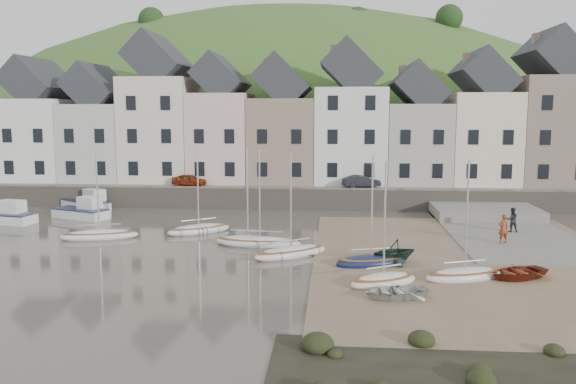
# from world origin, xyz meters

# --- Properties ---
(ground) EXTENTS (160.00, 160.00, 0.00)m
(ground) POSITION_xyz_m (0.00, 0.00, 0.00)
(ground) COLOR #433F34
(ground) RESTS_ON ground
(quay_land) EXTENTS (90.00, 30.00, 1.50)m
(quay_land) POSITION_xyz_m (0.00, 32.00, 0.75)
(quay_land) COLOR #385E25
(quay_land) RESTS_ON ground
(quay_street) EXTENTS (70.00, 7.00, 0.10)m
(quay_street) POSITION_xyz_m (0.00, 20.50, 1.55)
(quay_street) COLOR slate
(quay_street) RESTS_ON quay_land
(seawall) EXTENTS (70.00, 1.20, 1.80)m
(seawall) POSITION_xyz_m (0.00, 17.00, 0.90)
(seawall) COLOR slate
(seawall) RESTS_ON ground
(beach) EXTENTS (18.00, 26.00, 0.06)m
(beach) POSITION_xyz_m (11.00, 0.00, 0.03)
(beach) COLOR brown
(beach) RESTS_ON ground
(slipway) EXTENTS (8.00, 18.00, 0.12)m
(slipway) POSITION_xyz_m (15.00, 8.00, 0.06)
(slipway) COLOR slate
(slipway) RESTS_ON ground
(hillside) EXTENTS (134.40, 84.00, 84.00)m
(hillside) POSITION_xyz_m (-5.00, 60.00, -17.99)
(hillside) COLOR #385E25
(hillside) RESTS_ON ground
(townhouse_terrace) EXTENTS (61.05, 8.00, 13.93)m
(townhouse_terrace) POSITION_xyz_m (1.76, 24.00, 7.32)
(townhouse_terrace) COLOR silver
(townhouse_terrace) RESTS_ON quay_land
(sailboat_0) EXTENTS (5.27, 2.89, 6.32)m
(sailboat_0) POSITION_xyz_m (-12.41, 4.02, 0.26)
(sailboat_0) COLOR silver
(sailboat_0) RESTS_ON ground
(sailboat_1) EXTENTS (4.64, 3.89, 6.32)m
(sailboat_1) POSITION_xyz_m (-6.26, 6.42, 0.26)
(sailboat_1) COLOR silver
(sailboat_1) RESTS_ON ground
(sailboat_2) EXTENTS (4.22, 1.76, 6.32)m
(sailboat_2) POSITION_xyz_m (-2.31, 2.98, 0.27)
(sailboat_2) COLOR beige
(sailboat_2) RESTS_ON ground
(sailboat_3) EXTENTS (4.79, 4.05, 6.32)m
(sailboat_3) POSITION_xyz_m (0.62, 0.26, 0.26)
(sailboat_3) COLOR silver
(sailboat_3) RESTS_ON ground
(sailboat_4) EXTENTS (5.30, 1.73, 6.32)m
(sailboat_4) POSITION_xyz_m (-1.51, 2.73, 0.26)
(sailboat_4) COLOR silver
(sailboat_4) RESTS_ON ground
(sailboat_5) EXTENTS (4.28, 2.60, 6.32)m
(sailboat_5) POSITION_xyz_m (5.16, -1.49, 0.27)
(sailboat_5) COLOR #141B40
(sailboat_5) RESTS_ON ground
(sailboat_6) EXTENTS (4.56, 2.91, 6.32)m
(sailboat_6) POSITION_xyz_m (9.71, -3.83, 0.26)
(sailboat_6) COLOR silver
(sailboat_6) RESTS_ON ground
(sailboat_7) EXTENTS (3.90, 3.11, 6.32)m
(sailboat_7) POSITION_xyz_m (5.55, -5.17, 0.27)
(sailboat_7) COLOR beige
(sailboat_7) RESTS_ON ground
(motorboat_0) EXTENTS (4.93, 3.36, 1.70)m
(motorboat_0) POSITION_xyz_m (-16.67, 11.28, 0.58)
(motorboat_0) COLOR silver
(motorboat_0) RESTS_ON ground
(motorboat_1) EXTENTS (5.72, 2.81, 1.70)m
(motorboat_1) POSITION_xyz_m (-21.90, 8.93, 0.58)
(motorboat_1) COLOR silver
(motorboat_1) RESTS_ON ground
(motorboat_2) EXTENTS (5.19, 4.38, 1.70)m
(motorboat_2) POSITION_xyz_m (-18.09, 15.53, 0.58)
(motorboat_2) COLOR silver
(motorboat_2) RESTS_ON ground
(rowboat_white) EXTENTS (3.47, 2.92, 0.61)m
(rowboat_white) POSITION_xyz_m (5.91, -7.22, 0.37)
(rowboat_white) COLOR silver
(rowboat_white) RESTS_ON beach
(rowboat_green) EXTENTS (3.27, 3.10, 1.35)m
(rowboat_green) POSITION_xyz_m (6.46, -1.01, 0.74)
(rowboat_green) COLOR black
(rowboat_green) RESTS_ON beach
(rowboat_red) EXTENTS (3.92, 3.53, 0.67)m
(rowboat_red) POSITION_xyz_m (12.37, -3.56, 0.39)
(rowboat_red) COLOR maroon
(rowboat_red) RESTS_ON beach
(person_red) EXTENTS (0.79, 0.64, 1.87)m
(person_red) POSITION_xyz_m (13.79, 4.29, 1.06)
(person_red) COLOR brown
(person_red) RESTS_ON slipway
(person_dark) EXTENTS (0.83, 0.65, 1.69)m
(person_dark) POSITION_xyz_m (15.37, 7.95, 0.97)
(person_dark) COLOR #232228
(person_dark) RESTS_ON slipway
(car_left) EXTENTS (3.37, 1.91, 1.08)m
(car_left) POSITION_xyz_m (-10.12, 19.50, 2.14)
(car_left) COLOR maroon
(car_left) RESTS_ON quay_street
(car_right) EXTENTS (3.57, 2.20, 1.11)m
(car_right) POSITION_xyz_m (5.51, 19.50, 2.16)
(car_right) COLOR black
(car_right) RESTS_ON quay_street
(shore_rocks) EXTENTS (14.00, 6.05, 0.77)m
(shore_rocks) POSITION_xyz_m (7.09, -14.90, 0.12)
(shore_rocks) COLOR black
(shore_rocks) RESTS_ON ground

